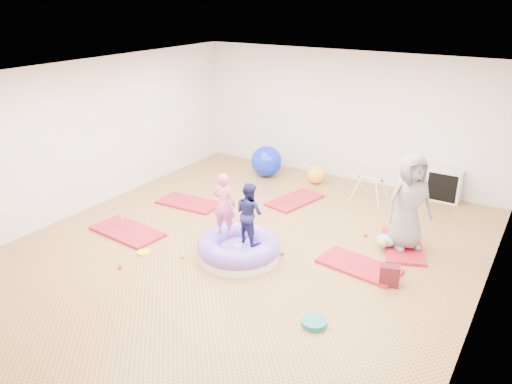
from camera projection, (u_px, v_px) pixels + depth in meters
The scene contains 19 objects.
room at pixel (246, 168), 7.65m from camera, with size 7.01×8.01×2.81m.
gym_mat_front_left at pixel (127, 232), 8.70m from camera, with size 1.31×0.65×0.05m, color red.
gym_mat_mid_left at pixel (189, 203), 9.88m from camera, with size 1.22×0.61×0.05m, color red.
gym_mat_center_back at pixel (295, 200), 10.00m from camera, with size 1.18×0.59×0.05m, color red.
gym_mat_right at pixel (359, 266), 7.61m from camera, with size 1.21×0.61×0.05m, color red.
gym_mat_rear_right at pixel (403, 246), 8.21m from camera, with size 1.22×0.61×0.05m, color red.
inflatable_cushion at pixel (239, 248), 7.85m from camera, with size 1.31×1.31×0.41m.
child_pink at pixel (224, 201), 7.74m from camera, with size 0.37×0.24×1.02m, color #EA5A9C.
child_navy at pixel (249, 210), 7.50m from camera, with size 0.47×0.36×0.96m, color #1A1B50.
adult_caregiver at pixel (410, 202), 7.86m from camera, with size 0.77×0.50×1.58m, color slate.
infant at pixel (385, 241), 8.10m from camera, with size 0.33×0.34×0.20m.
ball_pit_balls at pixel (218, 238), 8.46m from camera, with size 4.10×3.47×0.07m.
exercise_ball_blue at pixel (266, 161), 11.27m from camera, with size 0.70×0.70×0.70m, color #0C25D2.
exercise_ball_orange at pixel (316, 174), 10.89m from camera, with size 0.41×0.41×0.41m, color yellow.
infant_play_gym at pixel (370, 185), 9.94m from camera, with size 0.64×0.61×0.49m.
cube_shelf at pixel (444, 185), 9.94m from camera, with size 0.65×0.32×0.65m.
balance_disc at pixel (314, 323), 6.29m from camera, with size 0.33×0.33×0.07m, color #157377.
backpack at pixel (389, 275), 7.10m from camera, with size 0.27×0.17×0.32m, color maroon.
yellow_toy at pixel (144, 252), 8.02m from camera, with size 0.21×0.21×0.03m, color yellow.
Camera 1 is at (3.97, -6.05, 3.92)m, focal length 35.00 mm.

